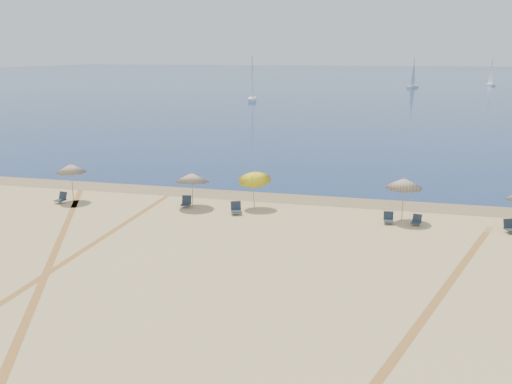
# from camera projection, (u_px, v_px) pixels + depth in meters

# --- Properties ---
(ocean) EXTENTS (500.00, 500.00, 0.00)m
(ocean) POSITION_uv_depth(u_px,v_px,m) (376.00, 76.00, 226.04)
(ocean) COLOR #0C2151
(ocean) RESTS_ON ground
(wet_sand) EXTENTS (500.00, 500.00, 0.00)m
(wet_sand) POSITION_uv_depth(u_px,v_px,m) (270.00, 197.00, 36.93)
(wet_sand) COLOR olive
(wet_sand) RESTS_ON ground
(umbrella_1) EXTENTS (1.92, 1.92, 2.51)m
(umbrella_1) POSITION_uv_depth(u_px,v_px,m) (71.00, 168.00, 35.37)
(umbrella_1) COLOR gray
(umbrella_1) RESTS_ON ground
(umbrella_2) EXTENTS (2.18, 2.22, 2.25)m
(umbrella_2) POSITION_uv_depth(u_px,v_px,m) (192.00, 177.00, 34.12)
(umbrella_2) COLOR gray
(umbrella_2) RESTS_ON ground
(umbrella_3) EXTENTS (2.01, 2.09, 2.59)m
(umbrella_3) POSITION_uv_depth(u_px,v_px,m) (254.00, 176.00, 33.77)
(umbrella_3) COLOR gray
(umbrella_3) RESTS_ON ground
(umbrella_4) EXTENTS (2.07, 2.09, 2.55)m
(umbrella_4) POSITION_uv_depth(u_px,v_px,m) (404.00, 183.00, 31.15)
(umbrella_4) COLOR gray
(umbrella_4) RESTS_ON ground
(chair_1) EXTENTS (0.69, 0.77, 0.70)m
(chair_1) POSITION_uv_depth(u_px,v_px,m) (61.00, 198.00, 35.34)
(chair_1) COLOR #1C242E
(chair_1) RESTS_ON ground
(chair_2) EXTENTS (0.68, 0.76, 0.70)m
(chair_2) POSITION_uv_depth(u_px,v_px,m) (186.00, 202.00, 34.38)
(chair_2) COLOR #1C242E
(chair_2) RESTS_ON ground
(chair_3) EXTENTS (0.83, 0.89, 0.74)m
(chair_3) POSITION_uv_depth(u_px,v_px,m) (236.00, 209.00, 32.90)
(chair_3) COLOR #1C242E
(chair_3) RESTS_ON ground
(chair_4) EXTENTS (0.60, 0.68, 0.65)m
(chair_4) POSITION_uv_depth(u_px,v_px,m) (389.00, 218.00, 31.08)
(chair_4) COLOR #1C242E
(chair_4) RESTS_ON ground
(chair_5) EXTENTS (0.63, 0.69, 0.60)m
(chair_5) POSITION_uv_depth(u_px,v_px,m) (417.00, 220.00, 30.77)
(chair_5) COLOR #1C242E
(chair_5) RESTS_ON ground
(chair_6) EXTENTS (0.78, 0.84, 0.70)m
(chair_6) POSITION_uv_depth(u_px,v_px,m) (510.00, 227.00, 29.51)
(chair_6) COLOR #1C242E
(chair_6) RESTS_ON ground
(sailboat_0) EXTENTS (2.26, 5.22, 7.55)m
(sailboat_0) POSITION_uv_depth(u_px,v_px,m) (491.00, 78.00, 161.89)
(sailboat_0) COLOR white
(sailboat_0) RESTS_ON ocean
(sailboat_1) EXTENTS (3.27, 5.65, 8.22)m
(sailboat_1) POSITION_uv_depth(u_px,v_px,m) (413.00, 79.00, 151.14)
(sailboat_1) COLOR white
(sailboat_1) RESTS_ON ocean
(sailboat_2) EXTENTS (2.81, 6.03, 8.71)m
(sailboat_2) POSITION_uv_depth(u_px,v_px,m) (252.00, 88.00, 109.78)
(sailboat_2) COLOR white
(sailboat_2) RESTS_ON ocean
(tire_tracks) EXTENTS (53.26, 41.69, 0.00)m
(tire_tracks) POSITION_uv_depth(u_px,v_px,m) (154.00, 277.00, 23.62)
(tire_tracks) COLOR tan
(tire_tracks) RESTS_ON ground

